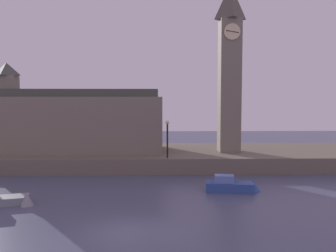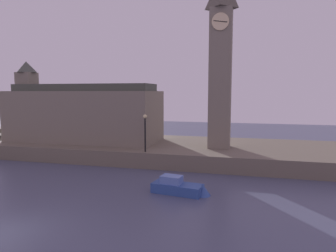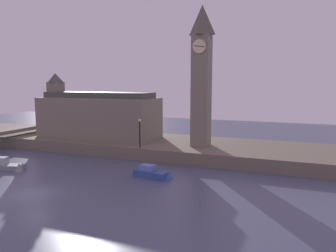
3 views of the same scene
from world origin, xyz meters
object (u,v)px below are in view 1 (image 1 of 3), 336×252
(clock_tower, at_px, (230,66))
(parliament_hall, at_px, (78,121))
(boat_tour_blue, at_px, (235,185))
(streetlamp, at_px, (167,134))

(clock_tower, distance_m, parliament_hall, 16.88)
(clock_tower, bearing_deg, parliament_hall, 177.20)
(parliament_hall, relative_size, boat_tour_blue, 3.96)
(boat_tour_blue, bearing_deg, parliament_hall, 141.57)
(streetlamp, distance_m, boat_tour_blue, 8.81)
(streetlamp, bearing_deg, clock_tower, 31.71)
(streetlamp, xyz_separation_m, boat_tour_blue, (4.94, -6.51, -3.29))
(streetlamp, height_order, boat_tour_blue, streetlamp)
(boat_tour_blue, bearing_deg, streetlamp, 127.19)
(clock_tower, xyz_separation_m, parliament_hall, (-15.86, 0.78, -5.73))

